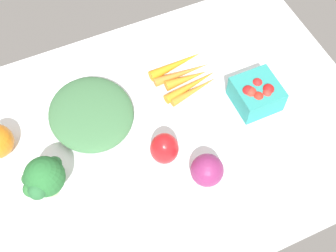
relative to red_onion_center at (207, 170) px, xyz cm
name	(u,v)px	position (x,y,z in cm)	size (l,w,h in cm)	color
tablecloth	(168,132)	(-2.95, 15.78, -4.94)	(104.00, 76.00, 2.00)	white
red_onion_center	(207,170)	(0.00, 0.00, 0.00)	(7.88, 7.88, 7.88)	#82275D
berry_basket	(256,94)	(21.52, 14.34, -0.12)	(11.19, 11.19, 7.97)	teal
broccoli_head	(43,179)	(-35.15, 11.45, 3.91)	(10.00, 9.67, 12.76)	#98CC7F
bell_pepper_red	(164,148)	(-6.88, 9.10, 0.45)	(6.95, 6.95, 8.79)	red
carrot_bunch	(185,76)	(7.88, 28.65, -2.61)	(17.48, 14.52, 2.97)	orange
leafy_greens_clump	(91,113)	(-19.52, 27.13, -1.57)	(23.60, 21.55, 4.74)	#407346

